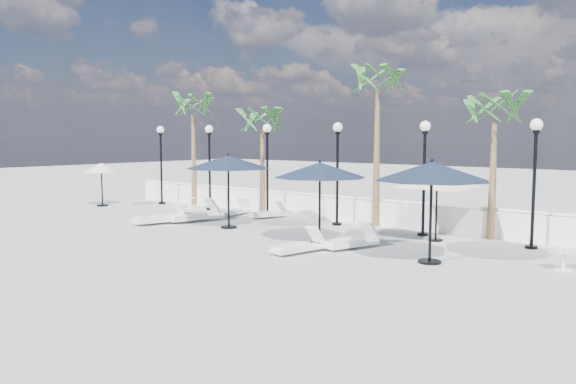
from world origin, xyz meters
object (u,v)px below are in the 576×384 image
Objects in this scene: lounger_5 at (351,241)px; parasol_cream_sq_a at (437,178)px; lounger_3 at (268,213)px; lounger_4 at (298,246)px; parasol_navy_mid at (320,171)px; parasol_cream_small at (101,168)px; lounger_2 at (194,215)px; parasol_navy_right at (432,172)px; lounger_1 at (159,218)px; lounger_0 at (235,210)px; parasol_navy_left at (228,163)px.

lounger_5 is 3.58m from parasol_cream_sq_a.
lounger_5 reaches higher than lounger_3.
lounger_4 is 0.61× the size of parasol_navy_mid.
lounger_2 is at bearing -3.96° from parasol_cream_small.
lounger_1 is at bearing -177.89° from parasol_navy_right.
parasol_navy_mid is 3.78m from parasol_cream_sq_a.
lounger_2 is 6.80m from parasol_navy_mid.
lounger_3 is at bearing 169.72° from lounger_5.
lounger_5 is 14.99m from parasol_cream_small.
lounger_0 is at bearing 162.92° from parasol_navy_right.
parasol_cream_small is (-9.34, 0.70, -0.56)m from parasol_navy_left.
parasol_navy_mid is (6.58, -2.89, 2.07)m from lounger_0.
lounger_1 is 0.67× the size of parasol_navy_right.
lounger_0 is 1.68m from lounger_3.
parasol_cream_small is (-14.09, 2.58, 1.61)m from lounger_4.
lounger_1 is 11.08m from parasol_navy_right.
lounger_3 is 9.17m from parasol_cream_small.
parasol_cream_small is at bearing -178.96° from lounger_4.
lounger_0 is 0.78× the size of lounger_2.
parasol_navy_right is (10.40, -3.20, 2.19)m from lounger_0.
lounger_0 is 0.56× the size of parasol_navy_left.
lounger_4 is at bearing -3.96° from lounger_2.
lounger_2 is (0.57, 1.25, 0.02)m from lounger_1.
lounger_0 is 0.59× the size of parasol_navy_mid.
lounger_3 is (1.56, 2.58, -0.06)m from lounger_2.
parasol_cream_small is (-7.12, -1.85, 1.62)m from lounger_0.
parasol_cream_sq_a is (-1.25, 3.06, -0.38)m from parasol_navy_right.
lounger_2 is 0.72× the size of parasol_navy_right.
lounger_0 is 0.38× the size of parasol_cream_sq_a.
parasol_navy_right is (8.73, -3.43, 2.20)m from lounger_3.
parasol_navy_right reaches higher than lounger_5.
parasol_navy_mid is at bearing -4.33° from parasol_cream_small.
lounger_2 reaches higher than lounger_5.
parasol_navy_mid is at bearing -32.40° from lounger_0.
lounger_2 is at bearing 174.70° from parasol_navy_left.
parasol_navy_left is (2.23, -2.55, 2.18)m from lounger_0.
lounger_1 is 0.46× the size of parasol_cream_sq_a.
parasol_cream_small is at bearing -174.13° from lounger_0.
parasol_navy_right reaches higher than parasol_navy_left.
lounger_4 is (5.30, -4.66, 0.01)m from lounger_3.
parasol_navy_right is (8.17, -0.65, 0.02)m from parasol_navy_left.
lounger_1 is 0.67× the size of parasol_navy_left.
parasol_navy_right is (3.43, 1.23, 2.19)m from lounger_4.
lounger_2 reaches higher than lounger_3.
lounger_4 reaches higher than lounger_3.
lounger_5 is 0.66× the size of parasol_navy_mid.
lounger_4 is at bearing -75.70° from parasol_navy_mid.
lounger_4 is 14.41m from parasol_cream_small.
parasol_cream_sq_a is at bearing 18.23° from lounger_3.
lounger_2 is at bearing -96.04° from lounger_0.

